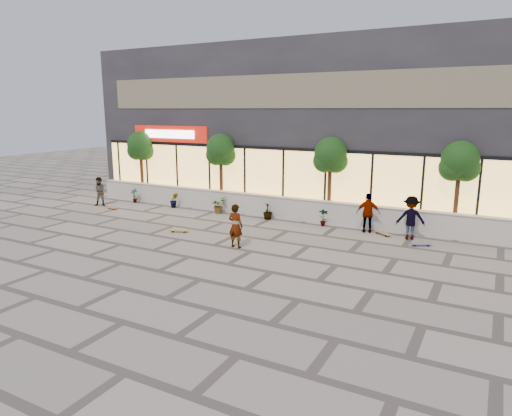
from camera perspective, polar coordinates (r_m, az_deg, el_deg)
The scene contains 20 objects.
ground at distance 16.49m, azimuth -8.41°, elevation -6.08°, with size 80.00×80.00×0.00m, color gray.
planter_wall at distance 22.16m, azimuth 2.35°, elevation 0.18°, with size 22.00×0.42×1.04m.
retail_building at distance 26.73m, azimuth 7.64°, elevation 10.20°, with size 24.00×9.17×8.50m.
shrub_a at distance 26.52m, azimuth -14.96°, elevation 1.51°, with size 0.43×0.29×0.81m, color #133D15.
shrub_b at distance 24.71m, azimuth -10.20°, elevation 0.98°, with size 0.45×0.36×0.81m, color #133D15.
shrub_c at distance 23.11m, azimuth -4.73°, elevation 0.35°, with size 0.73×0.63×0.81m, color #133D15.
shrub_d at distance 21.74m, azimuth 1.48°, elevation -0.37°, with size 0.45×0.45×0.81m, color #133D15.
shrub_e at distance 20.67m, azimuth 8.43°, elevation -1.16°, with size 0.43×0.29×0.81m, color #133D15.
tree_west at distance 27.44m, azimuth -14.24°, elevation 7.34°, with size 1.60×1.50×3.92m.
tree_midwest at distance 24.09m, azimuth -4.43°, elevation 7.05°, with size 1.60×1.50×3.92m.
tree_mideast at distance 21.47m, azimuth 9.28°, elevation 6.30°, with size 1.60×1.50×3.92m.
tree_east at distance 20.38m, azimuth 24.11°, elevation 5.09°, with size 1.60×1.50×3.92m.
skater_center at distance 17.22m, azimuth -2.56°, elevation -2.25°, with size 0.61×0.40×1.69m, color silver.
skater_left at distance 26.10m, azimuth -18.88°, elevation 1.95°, with size 0.76×0.59×1.57m, color tan.
skater_right_near at distance 19.86m, azimuth 13.84°, elevation -0.63°, with size 0.99×0.41×1.70m, color silver.
skater_right_far at distance 19.33m, azimuth 18.77°, elevation -1.17°, with size 1.14×0.65×1.76m, color maroon.
skateboard_center at distance 19.77m, azimuth -9.62°, elevation -2.78°, with size 0.84×0.49×0.10m.
skateboard_left at distance 25.18m, azimuth -17.54°, elevation 0.03°, with size 0.72×0.27×0.09m.
skateboard_right_near at distance 19.79m, azimuth 15.58°, elevation -3.04°, with size 0.82×0.65×0.10m.
skateboard_right_far at distance 18.67m, azimuth 19.94°, elevation -4.26°, with size 0.82×0.58×0.10m.
Camera 1 is at (9.43, -12.51, 5.14)m, focal length 32.00 mm.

